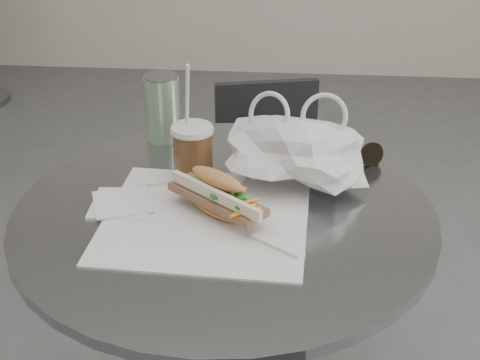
# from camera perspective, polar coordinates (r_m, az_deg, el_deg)

# --- Properties ---
(cafe_table) EXTENTS (0.76, 0.76, 0.74)m
(cafe_table) POSITION_cam_1_polar(r_m,az_deg,el_deg) (1.36, -1.23, -12.35)
(cafe_table) COLOR slate
(cafe_table) RESTS_ON ground
(chair_far) EXTENTS (0.37, 0.40, 0.71)m
(chair_far) POSITION_cam_1_polar(r_m,az_deg,el_deg) (1.94, 2.81, -3.88)
(chair_far) COLOR #2B2B2E
(chair_far) RESTS_ON ground
(sandwich_paper) EXTENTS (0.37, 0.35, 0.00)m
(sandwich_paper) POSITION_cam_1_polar(r_m,az_deg,el_deg) (1.17, -2.92, -3.28)
(sandwich_paper) COLOR white
(sandwich_paper) RESTS_ON cafe_table
(banh_mi) EXTENTS (0.24, 0.22, 0.08)m
(banh_mi) POSITION_cam_1_polar(r_m,az_deg,el_deg) (1.16, -1.95, -1.30)
(banh_mi) COLOR tan
(banh_mi) RESTS_ON sandwich_paper
(iced_coffee) EXTENTS (0.08, 0.08, 0.24)m
(iced_coffee) POSITION_cam_1_polar(r_m,az_deg,el_deg) (1.28, -4.04, 2.40)
(iced_coffee) COLOR brown
(iced_coffee) RESTS_ON cafe_table
(sunglasses) EXTENTS (0.11, 0.06, 0.05)m
(sunglasses) POSITION_cam_1_polar(r_m,az_deg,el_deg) (1.36, 9.99, 1.85)
(sunglasses) COLOR black
(sunglasses) RESTS_ON cafe_table
(plastic_bag) EXTENTS (0.29, 0.24, 0.13)m
(plastic_bag) POSITION_cam_1_polar(r_m,az_deg,el_deg) (1.26, 4.72, 2.29)
(plastic_bag) COLOR silver
(plastic_bag) RESTS_ON cafe_table
(napkin_stack) EXTENTS (0.13, 0.13, 0.01)m
(napkin_stack) POSITION_cam_1_polar(r_m,az_deg,el_deg) (1.23, -10.00, -1.97)
(napkin_stack) COLOR white
(napkin_stack) RESTS_ON cafe_table
(drink_can) EXTENTS (0.08, 0.08, 0.14)m
(drink_can) POSITION_cam_1_polar(r_m,az_deg,el_deg) (1.44, -6.61, 6.14)
(drink_can) COLOR #559257
(drink_can) RESTS_ON cafe_table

